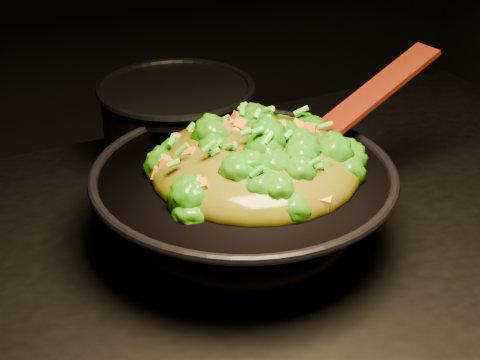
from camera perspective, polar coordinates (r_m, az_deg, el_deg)
name	(u,v)px	position (r m, az deg, el deg)	size (l,w,h in m)	color
wok	(243,209)	(0.92, 0.27, -2.23)	(0.36, 0.36, 0.10)	black
stir_fry	(255,138)	(0.88, 1.19, 3.26)	(0.26, 0.26, 0.09)	#1E6307
spatula	(359,105)	(0.98, 9.23, 5.80)	(0.27, 0.04, 0.01)	#380F03
back_pot	(178,124)	(1.12, -4.84, 4.37)	(0.22, 0.22, 0.13)	black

